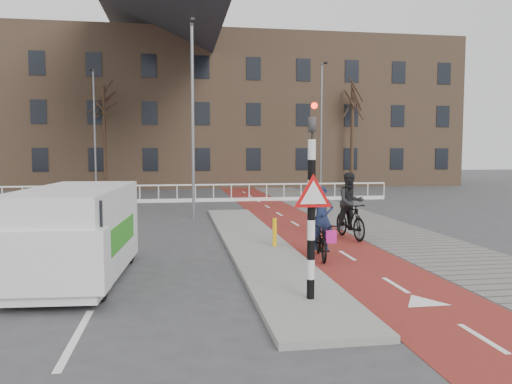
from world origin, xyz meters
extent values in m
plane|color=#38383A|center=(0.00, 0.00, 0.00)|extent=(120.00, 120.00, 0.00)
cube|color=maroon|center=(1.50, 10.00, 0.01)|extent=(2.50, 60.00, 0.01)
cube|color=slate|center=(4.30, 10.00, 0.01)|extent=(3.00, 60.00, 0.01)
cube|color=gray|center=(-0.70, 4.00, 0.06)|extent=(1.80, 16.00, 0.12)
cylinder|color=black|center=(-0.60, -2.00, 1.56)|extent=(0.14, 0.14, 2.88)
imported|color=black|center=(-0.60, -2.00, 3.40)|extent=(0.13, 0.16, 0.80)
cylinder|color=#FF0C05|center=(-0.60, -2.14, 3.58)|extent=(0.11, 0.02, 0.11)
cylinder|color=yellow|center=(-0.28, 3.03, 0.52)|extent=(0.12, 0.12, 0.80)
imported|color=black|center=(0.72, 1.77, 0.48)|extent=(0.89, 1.87, 0.94)
imported|color=#172240|center=(0.72, 1.77, 1.07)|extent=(0.65, 0.48, 1.64)
cube|color=#C71C86|center=(0.80, 1.22, 0.67)|extent=(0.28, 0.20, 0.31)
imported|color=black|center=(2.45, 4.46, 0.61)|extent=(0.80, 2.04, 1.19)
imported|color=black|center=(2.45, 4.46, 1.19)|extent=(0.99, 0.81, 1.87)
cube|color=silver|center=(-5.12, 0.51, 1.08)|extent=(2.20, 4.80, 1.87)
cube|color=#2C9520|center=(-6.07, 0.51, 0.98)|extent=(0.23, 2.99, 0.55)
cube|color=#2C9520|center=(-4.18, 0.51, 0.98)|extent=(0.23, 2.99, 0.55)
cube|color=black|center=(-5.12, -1.48, 1.48)|extent=(1.68, 0.17, 0.90)
cylinder|color=black|center=(-6.03, -1.02, 0.33)|extent=(0.28, 0.67, 0.66)
cylinder|color=black|center=(-4.44, -1.14, 0.33)|extent=(0.28, 0.67, 0.66)
cylinder|color=black|center=(-5.81, 2.15, 0.33)|extent=(0.28, 0.67, 0.66)
cylinder|color=black|center=(-4.22, 2.04, 0.33)|extent=(0.28, 0.67, 0.66)
cube|color=silver|center=(-5.00, 17.00, 0.95)|extent=(28.00, 0.08, 0.08)
cube|color=silver|center=(-5.00, 17.00, 0.10)|extent=(28.00, 0.10, 0.20)
cube|color=#7F6047|center=(-3.00, 32.00, 6.00)|extent=(46.00, 10.00, 12.00)
cylinder|color=black|center=(-7.95, 25.56, 3.66)|extent=(0.22, 0.22, 7.32)
cylinder|color=black|center=(10.20, 25.85, 3.99)|extent=(0.27, 0.27, 7.97)
cylinder|color=slate|center=(-2.31, 10.33, 4.01)|extent=(0.12, 0.12, 8.03)
cylinder|color=slate|center=(-8.19, 22.86, 4.00)|extent=(0.12, 0.12, 7.99)
cylinder|color=slate|center=(6.66, 22.11, 4.34)|extent=(0.12, 0.12, 8.67)
camera|label=1|loc=(-2.96, -10.61, 2.79)|focal=35.00mm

